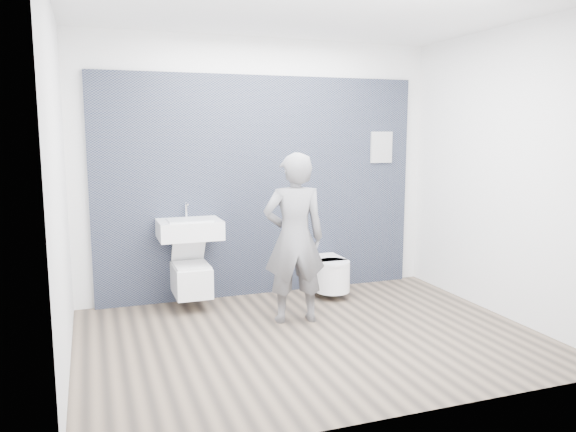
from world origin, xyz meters
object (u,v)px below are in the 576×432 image
object	(u,v)px
washbasin	(190,229)
toilet_rounded	(328,274)
visitor	(294,238)
toilet_square	(191,278)

from	to	relation	value
washbasin	toilet_rounded	bearing A→B (deg)	-3.09
visitor	toilet_square	bearing A→B (deg)	-32.18
washbasin	visitor	distance (m)	1.14
washbasin	visitor	size ratio (longest dim) A/B	0.39
washbasin	toilet_square	distance (m)	0.51
toilet_square	visitor	bearing A→B (deg)	-40.52
toilet_rounded	washbasin	bearing A→B (deg)	176.91
visitor	toilet_rounded	bearing A→B (deg)	-125.80
toilet_square	visitor	xyz separation A→B (m)	(0.86, -0.73, 0.49)
toilet_square	toilet_rounded	distance (m)	1.51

